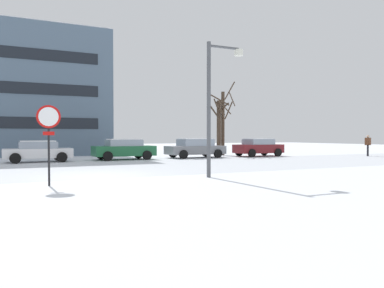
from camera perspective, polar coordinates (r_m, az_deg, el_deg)
name	(u,v)px	position (r m, az deg, el deg)	size (l,w,h in m)	color
ground_plane	(97,176)	(15.53, -14.45, -4.87)	(120.00, 120.00, 0.00)	white
road_surface	(83,169)	(19.31, -16.52, -3.68)	(80.00, 9.70, 0.00)	silver
stop_sign	(49,129)	(13.02, -21.28, 2.14)	(0.76, 0.17, 2.66)	black
street_lamp	(215,95)	(14.86, 3.63, 7.62)	(1.64, 0.36, 5.36)	#4C4F54
parked_car_white	(38,151)	(25.07, -22.71, -1.01)	(4.10, 2.10, 1.35)	white
parked_car_green	(124,149)	(25.97, -10.48, -0.76)	(4.24, 2.17, 1.44)	#1E6038
parked_car_gray	(195,148)	(27.91, 0.51, -0.59)	(4.49, 2.20, 1.46)	slate
parked_car_maroon	(258,147)	(30.40, 10.22, -0.47)	(4.01, 2.10, 1.45)	maroon
pedestrian_crossing	(368,144)	(33.30, 25.54, 0.03)	(0.45, 0.46, 1.72)	black
tree_far_left	(223,120)	(31.88, 4.86, 3.66)	(1.89, 2.04, 6.29)	#423326
tree_far_right	(219,124)	(31.26, 4.19, 3.04)	(2.26, 2.13, 5.26)	#423326
building_far_left	(29,94)	(36.08, -23.86, 7.06)	(12.84, 9.65, 10.73)	slate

